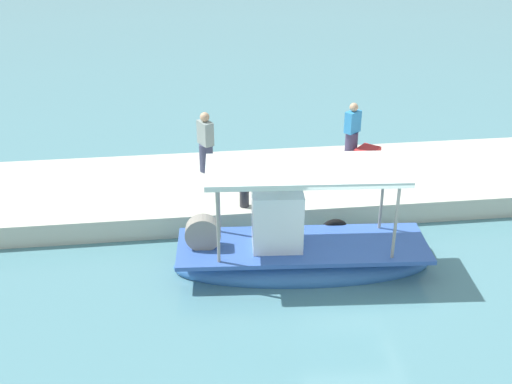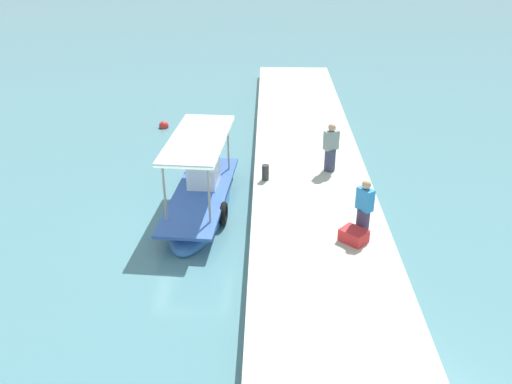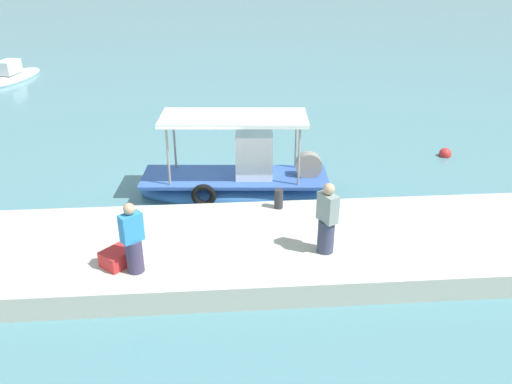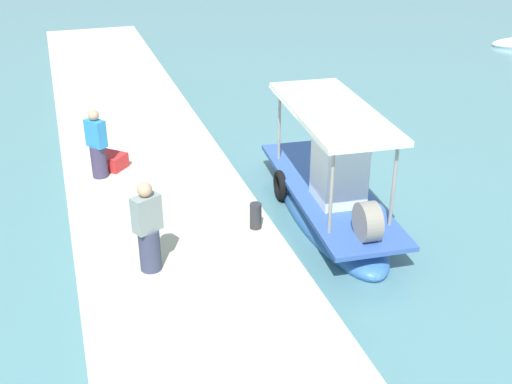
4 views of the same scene
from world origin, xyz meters
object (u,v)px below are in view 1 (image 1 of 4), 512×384
(fisherman_near_bollard, at_px, (352,133))
(cargo_crate, at_px, (367,154))
(main_fishing_boat, at_px, (298,251))
(mooring_bollard, at_px, (244,197))
(fisherman_by_crate, at_px, (206,145))

(fisherman_near_bollard, distance_m, cargo_crate, 0.77)
(cargo_crate, bearing_deg, main_fishing_boat, 57.48)
(main_fishing_boat, bearing_deg, cargo_crate, -122.52)
(fisherman_near_bollard, relative_size, mooring_bollard, 3.06)
(main_fishing_boat, xyz_separation_m, fisherman_by_crate, (1.84, -4.36, 0.91))
(fisherman_near_bollard, xyz_separation_m, mooring_bollard, (3.48, 2.76, -0.48))
(main_fishing_boat, bearing_deg, mooring_bollard, -64.28)
(main_fishing_boat, relative_size, fisherman_by_crate, 3.45)
(fisherman_near_bollard, relative_size, fisherman_by_crate, 0.96)
(fisherman_by_crate, relative_size, mooring_bollard, 3.20)
(main_fishing_boat, relative_size, cargo_crate, 8.75)
(fisherman_by_crate, height_order, mooring_bollard, fisherman_by_crate)
(mooring_bollard, bearing_deg, cargo_crate, -147.72)
(main_fishing_boat, distance_m, fisherman_near_bollard, 5.52)
(fisherman_by_crate, bearing_deg, main_fishing_boat, 112.88)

